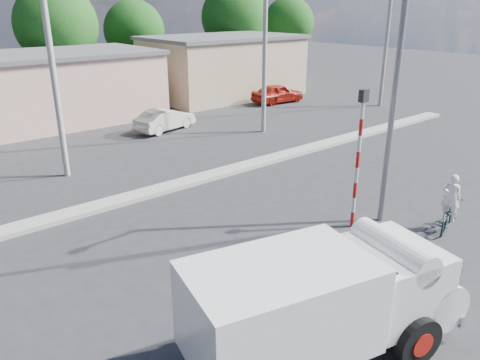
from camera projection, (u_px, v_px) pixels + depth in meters
ground_plane at (321, 282)px, 11.94m from camera, size 120.00×120.00×0.00m
median at (159, 190)px, 17.65m from camera, size 40.00×0.80×0.16m
truck at (328, 299)px, 9.06m from camera, size 6.00×3.32×2.34m
bicycle at (448, 216)px, 14.62m from camera, size 1.83×1.07×0.91m
cyclist at (450, 207)px, 14.51m from camera, size 0.51×0.64×1.52m
car_cream at (165, 120)px, 26.02m from camera, size 3.90×2.13×1.22m
car_red at (278, 93)px, 33.23m from camera, size 4.05×1.90×1.34m
traffic_pole at (359, 149)px, 14.02m from camera, size 0.28×0.18×4.36m
streetlight at (395, 66)px, 13.53m from camera, size 2.34×0.22×9.00m
building_row at (51, 85)px, 27.63m from camera, size 37.80×7.30×4.44m
tree_row at (100, 28)px, 35.12m from camera, size 51.24×7.43×8.42m
utility_poles at (171, 65)px, 21.06m from camera, size 35.40×0.24×8.00m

